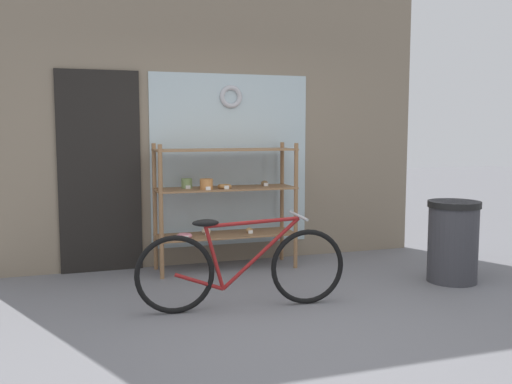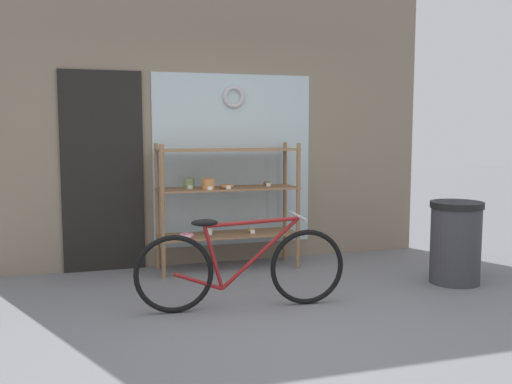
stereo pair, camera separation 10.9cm
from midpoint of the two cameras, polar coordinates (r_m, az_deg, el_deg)
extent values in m
plane|color=slate|center=(4.38, 3.99, -13.69)|extent=(30.00, 30.00, 0.00)
cube|color=gray|center=(6.38, -3.66, 9.67)|extent=(4.97, 0.08, 3.74)
cube|color=silver|center=(6.39, -1.77, 3.21)|extent=(1.80, 0.02, 1.90)
cube|color=black|center=(6.16, -14.59, 1.96)|extent=(0.84, 0.03, 2.10)
torus|color=#B7B7BC|center=(6.37, -1.75, 9.50)|extent=(0.26, 0.06, 0.26)
cylinder|color=#8E6642|center=(5.74, -8.77, -2.00)|extent=(0.04, 0.04, 1.35)
cylinder|color=#8E6642|center=(6.11, 4.74, -1.43)|extent=(0.04, 0.04, 1.35)
cylinder|color=#8E6642|center=(6.14, -9.34, -1.46)|extent=(0.04, 0.04, 1.35)
cylinder|color=#8E6642|center=(6.50, 3.38, -0.96)|extent=(0.04, 0.04, 1.35)
cube|color=#8E6642|center=(6.13, -2.30, -4.27)|extent=(1.49, 0.46, 0.02)
cube|color=#8E6642|center=(6.06, -2.33, 0.36)|extent=(1.49, 0.46, 0.02)
cube|color=#8E6642|center=(6.03, -2.34, 4.25)|extent=(1.49, 0.46, 0.02)
torus|color=#B27A42|center=(5.99, -2.44, 0.58)|extent=(0.15, 0.15, 0.04)
cube|color=white|center=(5.91, -2.23, 0.47)|extent=(0.05, 0.00, 0.04)
torus|color=pink|center=(5.94, -6.45, -4.34)|extent=(0.16, 0.16, 0.04)
cube|color=white|center=(5.86, -6.29, -4.54)|extent=(0.05, 0.00, 0.04)
ellipsoid|color=beige|center=(6.12, -4.27, -3.90)|extent=(0.10, 0.08, 0.07)
cube|color=white|center=(6.07, -4.15, -4.14)|extent=(0.05, 0.00, 0.04)
cylinder|color=#7A995B|center=(6.03, -6.20, 0.88)|extent=(0.11, 0.11, 0.10)
cube|color=white|center=(5.97, -6.08, 0.50)|extent=(0.05, 0.00, 0.04)
ellipsoid|color=brown|center=(6.25, 1.61, 0.89)|extent=(0.08, 0.07, 0.06)
cube|color=white|center=(6.20, 1.75, 0.75)|extent=(0.05, 0.00, 0.04)
ellipsoid|color=#AD7F4C|center=(6.17, 0.04, -3.84)|extent=(0.08, 0.07, 0.06)
cube|color=white|center=(6.12, 0.18, -4.03)|extent=(0.05, 0.00, 0.04)
cylinder|color=#C67F42|center=(5.89, -4.26, 0.80)|extent=(0.13, 0.13, 0.11)
cube|color=white|center=(5.82, -4.10, 0.38)|extent=(0.05, 0.00, 0.04)
torus|color=black|center=(4.71, -7.56, -8.15)|extent=(0.65, 0.10, 0.65)
torus|color=black|center=(4.93, 5.77, -7.47)|extent=(0.65, 0.10, 0.65)
cylinder|color=maroon|center=(4.79, 1.10, -6.14)|extent=(0.67, 0.09, 0.59)
cylinder|color=maroon|center=(4.72, 0.27, -3.04)|extent=(0.79, 0.10, 0.07)
cylinder|color=maroon|center=(4.72, -3.62, -6.59)|extent=(0.17, 0.05, 0.54)
cylinder|color=maroon|center=(4.75, -5.14, -8.91)|extent=(0.41, 0.07, 0.18)
ellipsoid|color=black|center=(4.65, -4.50, -3.08)|extent=(0.23, 0.11, 0.06)
cylinder|color=#B2B2B7|center=(4.82, 4.87, -2.40)|extent=(0.06, 0.46, 0.02)
cylinder|color=#38383D|center=(5.90, 19.83, -4.77)|extent=(0.48, 0.48, 0.80)
cylinder|color=black|center=(5.85, 19.97, -1.21)|extent=(0.51, 0.51, 0.06)
camera|label=1|loc=(0.05, -89.38, 0.07)|focal=40.00mm
camera|label=2|loc=(0.05, 90.62, -0.07)|focal=40.00mm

